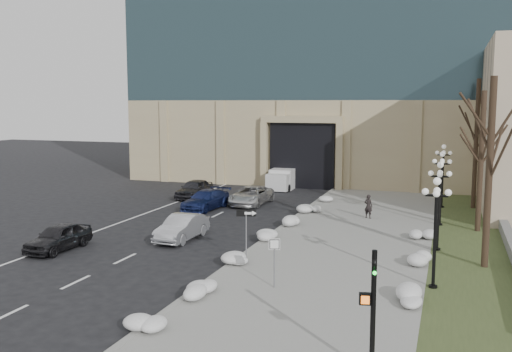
{
  "coord_description": "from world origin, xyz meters",
  "views": [
    {
      "loc": [
        8.76,
        -18.22,
        7.79
      ],
      "look_at": [
        -2.02,
        13.25,
        3.5
      ],
      "focal_mm": 40.0,
      "sensor_mm": 36.0,
      "label": 1
    }
  ],
  "objects_px": {
    "box_truck": "(284,178)",
    "car_e": "(194,189)",
    "car_b": "(182,228)",
    "car_c": "(206,200)",
    "lamppost_c": "(441,178)",
    "keep_sign": "(274,252)",
    "pedestrian": "(368,206)",
    "lamppost_b": "(439,194)",
    "one_way_sign": "(249,219)",
    "traffic_signal": "(372,316)",
    "lamppost_a": "(436,218)",
    "lamppost_d": "(443,167)",
    "car_a": "(58,237)",
    "car_d": "(251,196)"
  },
  "relations": [
    {
      "from": "traffic_signal",
      "to": "lamppost_b",
      "type": "relative_size",
      "value": 0.79
    },
    {
      "from": "pedestrian",
      "to": "lamppost_d",
      "type": "relative_size",
      "value": 0.34
    },
    {
      "from": "one_way_sign",
      "to": "car_b",
      "type": "bearing_deg",
      "value": 129.48
    },
    {
      "from": "car_d",
      "to": "keep_sign",
      "type": "xyz_separation_m",
      "value": [
        7.62,
        -18.7,
        0.92
      ]
    },
    {
      "from": "car_c",
      "to": "lamppost_c",
      "type": "bearing_deg",
      "value": 4.78
    },
    {
      "from": "car_d",
      "to": "one_way_sign",
      "type": "xyz_separation_m",
      "value": [
        5.29,
        -15.24,
        1.48
      ]
    },
    {
      "from": "lamppost_b",
      "to": "car_c",
      "type": "bearing_deg",
      "value": 156.67
    },
    {
      "from": "pedestrian",
      "to": "car_c",
      "type": "bearing_deg",
      "value": 20.45
    },
    {
      "from": "car_a",
      "to": "keep_sign",
      "type": "height_order",
      "value": "keep_sign"
    },
    {
      "from": "car_a",
      "to": "box_truck",
      "type": "xyz_separation_m",
      "value": [
        5.16,
        25.37,
        0.18
      ]
    },
    {
      "from": "box_truck",
      "to": "lamppost_c",
      "type": "bearing_deg",
      "value": -43.58
    },
    {
      "from": "lamppost_a",
      "to": "lamppost_b",
      "type": "bearing_deg",
      "value": 90.0
    },
    {
      "from": "car_b",
      "to": "car_e",
      "type": "xyz_separation_m",
      "value": [
        -5.44,
        13.32,
        0.05
      ]
    },
    {
      "from": "traffic_signal",
      "to": "lamppost_b",
      "type": "xyz_separation_m",
      "value": [
        1.44,
        15.15,
        1.22
      ]
    },
    {
      "from": "car_c",
      "to": "lamppost_c",
      "type": "xyz_separation_m",
      "value": [
        16.39,
        -0.57,
        2.37
      ]
    },
    {
      "from": "car_d",
      "to": "lamppost_a",
      "type": "height_order",
      "value": "lamppost_a"
    },
    {
      "from": "car_b",
      "to": "traffic_signal",
      "type": "xyz_separation_m",
      "value": [
        12.42,
        -13.18,
        1.14
      ]
    },
    {
      "from": "one_way_sign",
      "to": "lamppost_a",
      "type": "distance_m",
      "value": 8.75
    },
    {
      "from": "traffic_signal",
      "to": "one_way_sign",
      "type": "bearing_deg",
      "value": 112.97
    },
    {
      "from": "lamppost_c",
      "to": "one_way_sign",
      "type": "bearing_deg",
      "value": -126.3
    },
    {
      "from": "keep_sign",
      "to": "lamppost_c",
      "type": "relative_size",
      "value": 0.46
    },
    {
      "from": "car_e",
      "to": "lamppost_b",
      "type": "height_order",
      "value": "lamppost_b"
    },
    {
      "from": "car_e",
      "to": "lamppost_a",
      "type": "distance_m",
      "value": 26.38
    },
    {
      "from": "car_b",
      "to": "lamppost_c",
      "type": "xyz_separation_m",
      "value": [
        13.86,
        8.48,
        2.36
      ]
    },
    {
      "from": "lamppost_c",
      "to": "lamppost_d",
      "type": "distance_m",
      "value": 6.5
    },
    {
      "from": "car_e",
      "to": "pedestrian",
      "type": "height_order",
      "value": "pedestrian"
    },
    {
      "from": "car_e",
      "to": "box_truck",
      "type": "bearing_deg",
      "value": 56.47
    },
    {
      "from": "lamppost_c",
      "to": "keep_sign",
      "type": "bearing_deg",
      "value": -112.48
    },
    {
      "from": "car_b",
      "to": "car_d",
      "type": "bearing_deg",
      "value": 91.63
    },
    {
      "from": "one_way_sign",
      "to": "traffic_signal",
      "type": "distance_m",
      "value": 12.25
    },
    {
      "from": "car_b",
      "to": "pedestrian",
      "type": "distance_m",
      "value": 13.01
    },
    {
      "from": "car_a",
      "to": "car_d",
      "type": "relative_size",
      "value": 0.82
    },
    {
      "from": "pedestrian",
      "to": "lamppost_c",
      "type": "height_order",
      "value": "lamppost_c"
    },
    {
      "from": "car_c",
      "to": "pedestrian",
      "type": "distance_m",
      "value": 11.82
    },
    {
      "from": "pedestrian",
      "to": "lamppost_b",
      "type": "bearing_deg",
      "value": 142.79
    },
    {
      "from": "car_c",
      "to": "lamppost_c",
      "type": "height_order",
      "value": "lamppost_c"
    },
    {
      "from": "car_b",
      "to": "car_e",
      "type": "distance_m",
      "value": 14.39
    },
    {
      "from": "one_way_sign",
      "to": "lamppost_b",
      "type": "bearing_deg",
      "value": 12.44
    },
    {
      "from": "car_b",
      "to": "car_c",
      "type": "height_order",
      "value": "car_b"
    },
    {
      "from": "box_truck",
      "to": "car_e",
      "type": "bearing_deg",
      "value": -125.77
    },
    {
      "from": "car_b",
      "to": "lamppost_b",
      "type": "xyz_separation_m",
      "value": [
        13.86,
        1.98,
        2.36
      ]
    },
    {
      "from": "car_e",
      "to": "keep_sign",
      "type": "bearing_deg",
      "value": -55.86
    },
    {
      "from": "car_a",
      "to": "box_truck",
      "type": "height_order",
      "value": "box_truck"
    },
    {
      "from": "car_b",
      "to": "keep_sign",
      "type": "xyz_separation_m",
      "value": [
        7.57,
        -6.71,
        0.9
      ]
    },
    {
      "from": "one_way_sign",
      "to": "lamppost_a",
      "type": "height_order",
      "value": "lamppost_a"
    },
    {
      "from": "car_e",
      "to": "traffic_signal",
      "type": "height_order",
      "value": "traffic_signal"
    },
    {
      "from": "keep_sign",
      "to": "box_truck",
      "type": "bearing_deg",
      "value": 85.68
    },
    {
      "from": "car_d",
      "to": "car_c",
      "type": "bearing_deg",
      "value": -128.96
    },
    {
      "from": "traffic_signal",
      "to": "lamppost_c",
      "type": "relative_size",
      "value": 0.79
    },
    {
      "from": "lamppost_c",
      "to": "car_a",
      "type": "bearing_deg",
      "value": -146.33
    }
  ]
}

